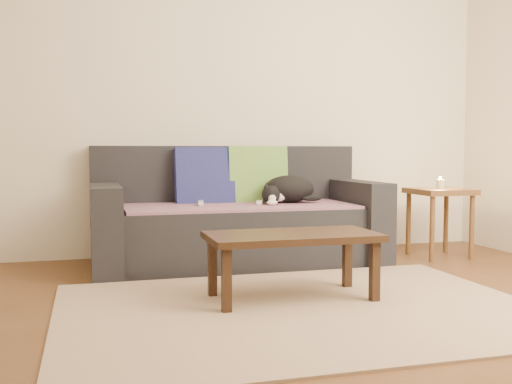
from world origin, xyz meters
TOP-DOWN VIEW (x-y plane):
  - ground at (0.00, 0.00)m, footprint 4.50×4.50m
  - back_wall at (0.00, 2.00)m, footprint 4.50×0.04m
  - sofa at (0.00, 1.57)m, footprint 2.10×0.94m
  - throw_blanket at (0.00, 1.48)m, footprint 1.66×0.74m
  - cushion_navy at (-0.21, 1.74)m, footprint 0.45×0.19m
  - cushion_green at (0.21, 1.74)m, footprint 0.47×0.17m
  - cat at (0.39, 1.53)m, footprint 0.48×0.35m
  - wii_remote_a at (-0.28, 1.49)m, footprint 0.06×0.15m
  - wii_remote_b at (0.16, 1.46)m, footprint 0.10×0.15m
  - side_table at (1.59, 1.35)m, footprint 0.43×0.43m
  - candle at (1.59, 1.35)m, footprint 0.06×0.06m
  - rug at (0.00, 0.15)m, footprint 2.50×1.80m
  - coffee_table at (0.02, 0.37)m, footprint 0.95×0.47m

SIDE VIEW (x-z plane):
  - ground at x=0.00m, z-range 0.00..0.00m
  - rug at x=0.00m, z-range 0.00..0.01m
  - sofa at x=0.00m, z-range -0.13..0.74m
  - coffee_table at x=0.02m, z-range 0.14..0.52m
  - throw_blanket at x=0.00m, z-range 0.42..0.44m
  - side_table at x=1.59m, z-range 0.17..0.71m
  - wii_remote_a at x=-0.28m, z-range 0.44..0.47m
  - wii_remote_b at x=0.16m, z-range 0.44..0.47m
  - cat at x=0.39m, z-range 0.44..0.64m
  - candle at x=1.59m, z-range 0.53..0.62m
  - cushion_navy at x=-0.21m, z-range 0.40..0.86m
  - cushion_green at x=0.21m, z-range 0.39..0.87m
  - back_wall at x=0.00m, z-range 0.00..2.60m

